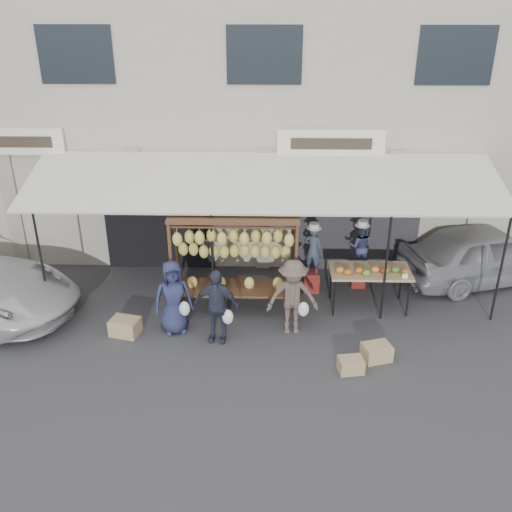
{
  "coord_description": "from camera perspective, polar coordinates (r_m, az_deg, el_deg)",
  "views": [
    {
      "loc": [
        0.13,
        -9.16,
        6.37
      ],
      "look_at": [
        -0.13,
        1.4,
        1.3
      ],
      "focal_mm": 40.0,
      "sensor_mm": 36.0,
      "label": 1
    }
  ],
  "objects": [
    {
      "name": "crate_near_a",
      "position": [
        10.63,
        9.46,
        -10.7
      ],
      "size": [
        0.49,
        0.4,
        0.26
      ],
      "primitive_type": "cube",
      "rotation": [
        0.0,
        0.0,
        0.17
      ],
      "color": "tan",
      "rests_on": "ground_plane"
    },
    {
      "name": "customer_left",
      "position": [
        11.38,
        -8.28,
        -4.11
      ],
      "size": [
        0.87,
        0.7,
        1.55
      ],
      "primitive_type": "imported",
      "rotation": [
        0.0,
        0.0,
        0.31
      ],
      "color": "#232749",
      "rests_on": "ground_plane"
    },
    {
      "name": "crate_near_b",
      "position": [
        11.01,
        11.96,
        -9.38
      ],
      "size": [
        0.6,
        0.52,
        0.31
      ],
      "primitive_type": "cube",
      "rotation": [
        0.0,
        0.0,
        0.3
      ],
      "color": "tan",
      "rests_on": "ground_plane"
    },
    {
      "name": "sedan",
      "position": [
        14.29,
        21.96,
        0.26
      ],
      "size": [
        4.35,
        2.72,
        1.38
      ],
      "primitive_type": "imported",
      "rotation": [
        0.0,
        0.0,
        1.86
      ],
      "color": "gray",
      "rests_on": "ground_plane"
    },
    {
      "name": "customer_right",
      "position": [
        11.25,
        3.68,
        -4.12
      ],
      "size": [
        1.07,
        0.66,
        1.59
      ],
      "primitive_type": "imported",
      "rotation": [
        0.0,
        0.0,
        0.07
      ],
      "color": "brown",
      "rests_on": "ground_plane"
    },
    {
      "name": "stool_right",
      "position": [
        13.41,
        10.15,
        -2.09
      ],
      "size": [
        0.33,
        0.33,
        0.44
      ],
      "primitive_type": "cube",
      "rotation": [
        0.0,
        0.0,
        -0.06
      ],
      "color": "maroon",
      "rests_on": "ground_plane"
    },
    {
      "name": "banana_rack",
      "position": [
        11.55,
        -2.2,
        1.1
      ],
      "size": [
        2.6,
        0.9,
        2.24
      ],
      "color": "#3E2516",
      "rests_on": "ground_plane"
    },
    {
      "name": "shophouse",
      "position": [
        15.89,
        0.93,
        15.77
      ],
      "size": [
        24.0,
        6.15,
        7.3
      ],
      "color": "#ADA294",
      "rests_on": "ground_plane"
    },
    {
      "name": "vendor_right",
      "position": [
        13.07,
        10.41,
        0.92
      ],
      "size": [
        0.61,
        0.52,
        1.11
      ],
      "primitive_type": "imported",
      "rotation": [
        0.0,
        0.0,
        2.94
      ],
      "color": "navy",
      "rests_on": "stool_right"
    },
    {
      "name": "stool_left",
      "position": [
        13.05,
        5.58,
        -2.51
      ],
      "size": [
        0.35,
        0.35,
        0.48
      ],
      "primitive_type": "cube",
      "rotation": [
        0.0,
        0.0,
        0.02
      ],
      "color": "maroon",
      "rests_on": "ground_plane"
    },
    {
      "name": "customer_mid",
      "position": [
        11.02,
        -4.0,
        -4.99
      ],
      "size": [
        0.94,
        0.5,
        1.53
      ],
      "primitive_type": "imported",
      "rotation": [
        0.0,
        0.0,
        -0.15
      ],
      "color": "#2C3040",
      "rests_on": "ground_plane"
    },
    {
      "name": "produce_table",
      "position": [
        12.24,
        11.37,
        -1.57
      ],
      "size": [
        1.7,
        0.9,
        1.04
      ],
      "color": "tan",
      "rests_on": "ground_plane"
    },
    {
      "name": "crate_far",
      "position": [
        11.77,
        -12.95,
        -6.9
      ],
      "size": [
        0.64,
        0.54,
        0.33
      ],
      "primitive_type": "cube",
      "rotation": [
        0.0,
        0.0,
        -0.24
      ],
      "color": "tan",
      "rests_on": "ground_plane"
    },
    {
      "name": "vendor_left",
      "position": [
        12.69,
        5.73,
        0.65
      ],
      "size": [
        0.47,
        0.38,
        1.11
      ],
      "primitive_type": "imported",
      "rotation": [
        0.0,
        0.0,
        2.81
      ],
      "color": "#354254",
      "rests_on": "stool_left"
    },
    {
      "name": "ground_plane",
      "position": [
        11.15,
        0.48,
        -9.18
      ],
      "size": [
        90.0,
        90.0,
        0.0
      ],
      "primitive_type": "plane",
      "color": "#2D2D30"
    },
    {
      "name": "awning",
      "position": [
        12.05,
        0.75,
        7.28
      ],
      "size": [
        10.0,
        2.35,
        2.92
      ],
      "color": "silver",
      "rests_on": "ground_plane"
    }
  ]
}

